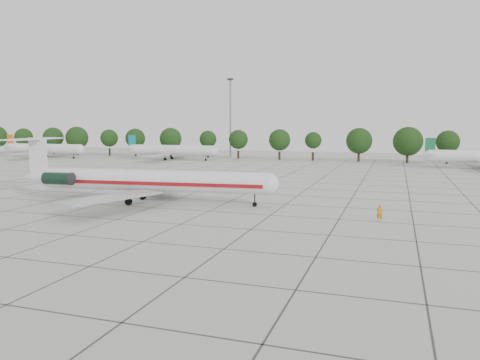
{
  "coord_description": "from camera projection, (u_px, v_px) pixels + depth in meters",
  "views": [
    {
      "loc": [
        21.9,
        -53.13,
        10.82
      ],
      "look_at": [
        2.58,
        4.6,
        3.5
      ],
      "focal_mm": 35.0,
      "sensor_mm": 36.0,
      "label": 1
    }
  ],
  "objects": [
    {
      "name": "ground",
      "position": [
        209.0,
        211.0,
        58.21
      ],
      "size": [
        260.0,
        260.0,
        0.0
      ],
      "primitive_type": "plane",
      "color": "beige",
      "rests_on": "ground"
    },
    {
      "name": "ground_crew",
      "position": [
        379.0,
        213.0,
        52.36
      ],
      "size": [
        0.73,
        0.52,
        1.88
      ],
      "primitive_type": "imported",
      "rotation": [
        0.0,
        0.0,
        3.25
      ],
      "color": "#C6850B",
      "rests_on": "ground"
    },
    {
      "name": "apron_joints",
      "position": [
        245.0,
        194.0,
        72.33
      ],
      "size": [
        170.0,
        170.0,
        0.02
      ],
      "primitive_type": "cube",
      "color": "#383838",
      "rests_on": "ground"
    },
    {
      "name": "main_airliner",
      "position": [
        139.0,
        180.0,
        64.49
      ],
      "size": [
        37.67,
        29.49,
        8.84
      ],
      "rotation": [
        0.0,
        0.0,
        0.11
      ],
      "color": "silver",
      "rests_on": "ground"
    },
    {
      "name": "tree_line",
      "position": [
        280.0,
        140.0,
        141.21
      ],
      "size": [
        249.86,
        8.44,
        10.22
      ],
      "color": "#332114",
      "rests_on": "ground"
    },
    {
      "name": "floodlight_mast",
      "position": [
        230.0,
        113.0,
        152.58
      ],
      "size": [
        1.6,
        1.6,
        25.45
      ],
      "color": "slate",
      "rests_on": "ground"
    },
    {
      "name": "bg_airliner_a",
      "position": [
        44.0,
        149.0,
        149.7
      ],
      "size": [
        28.24,
        27.2,
        7.4
      ],
      "color": "silver",
      "rests_on": "ground"
    },
    {
      "name": "bg_airliner_b",
      "position": [
        171.0,
        150.0,
        140.85
      ],
      "size": [
        28.24,
        27.2,
        7.4
      ],
      "color": "silver",
      "rests_on": "ground"
    }
  ]
}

